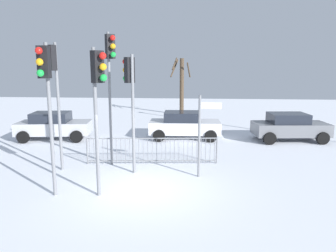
{
  "coord_description": "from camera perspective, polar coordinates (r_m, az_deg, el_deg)",
  "views": [
    {
      "loc": [
        1.67,
        -9.77,
        3.89
      ],
      "look_at": [
        0.63,
        2.68,
        1.58
      ],
      "focal_mm": 34.58,
      "sensor_mm": 36.0,
      "label": 1
    }
  ],
  "objects": [
    {
      "name": "car_white_near",
      "position": [
        17.62,
        2.84,
        0.24
      ],
      "size": [
        3.86,
        2.04,
        1.47
      ],
      "rotation": [
        0.0,
        0.0,
        0.04
      ],
      "color": "silver",
      "rests_on": "ground"
    },
    {
      "name": "bare_tree_left",
      "position": [
        26.27,
        2.38,
        7.3
      ],
      "size": [
        1.64,
        1.62,
        4.61
      ],
      "color": "#473828",
      "rests_on": "ground"
    },
    {
      "name": "pedestrian_guard_railing",
      "position": [
        13.1,
        -2.79,
        -4.32
      ],
      "size": [
        5.27,
        0.59,
        1.07
      ],
      "rotation": [
        0.0,
        0.0,
        0.1
      ],
      "color": "slate",
      "rests_on": "ground"
    },
    {
      "name": "direction_sign_post",
      "position": [
        11.35,
        5.87,
        -1.02
      ],
      "size": [
        0.79,
        0.13,
        2.92
      ],
      "rotation": [
        0.0,
        0.0,
        -0.1
      ],
      "color": "slate",
      "rests_on": "ground"
    },
    {
      "name": "car_grey_far",
      "position": [
        18.22,
        20.63,
        -0.08
      ],
      "size": [
        3.95,
        2.24,
        1.47
      ],
      "rotation": [
        0.0,
        0.0,
        0.1
      ],
      "color": "slate",
      "rests_on": "ground"
    },
    {
      "name": "traffic_light_mid_right",
      "position": [
        9.51,
        -12.26,
        6.34
      ],
      "size": [
        0.49,
        0.44,
        4.43
      ],
      "rotation": [
        0.0,
        0.0,
        4.09
      ],
      "color": "slate",
      "rests_on": "ground"
    },
    {
      "name": "traffic_light_mid_left",
      "position": [
        11.72,
        -6.7,
        6.83
      ],
      "size": [
        0.47,
        0.46,
        4.31
      ],
      "rotation": [
        0.0,
        0.0,
        0.83
      ],
      "color": "slate",
      "rests_on": "ground"
    },
    {
      "name": "car_silver_trailing",
      "position": [
        18.45,
        -19.51,
        0.11
      ],
      "size": [
        3.99,
        2.34,
        1.47
      ],
      "rotation": [
        0.0,
        0.0,
        0.13
      ],
      "color": "#B2B5BA",
      "rests_on": "ground"
    },
    {
      "name": "traffic_light_rear_right",
      "position": [
        12.47,
        -19.54,
        7.93
      ],
      "size": [
        0.43,
        0.5,
        4.74
      ],
      "rotation": [
        0.0,
        0.0,
        2.56
      ],
      "color": "slate",
      "rests_on": "ground"
    },
    {
      "name": "ground_plane",
      "position": [
        10.64,
        -4.69,
        -11.0
      ],
      "size": [
        60.0,
        60.0,
        0.0
      ],
      "primitive_type": "plane",
      "color": "white"
    },
    {
      "name": "traffic_light_rear_left",
      "position": [
        9.89,
        -20.73,
        6.6
      ],
      "size": [
        0.32,
        0.57,
        4.56
      ],
      "rotation": [
        0.0,
        0.0,
        3.13
      ],
      "color": "slate",
      "rests_on": "ground"
    },
    {
      "name": "traffic_light_foreground_left",
      "position": [
        12.65,
        -10.11,
        9.77
      ],
      "size": [
        0.45,
        0.48,
        5.17
      ],
      "rotation": [
        0.0,
        0.0,
        3.83
      ],
      "color": "slate",
      "rests_on": "ground"
    }
  ]
}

